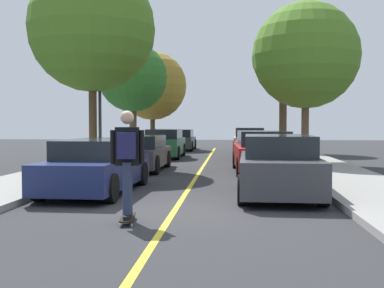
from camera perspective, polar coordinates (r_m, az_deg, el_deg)
The scene contains 18 objects.
ground at distance 9.60m, azimuth -2.02°, elevation -7.77°, with size 80.00×80.00×0.00m, color #2D2D30.
center_line at distance 13.53m, azimuth -0.06°, elevation -4.76°, with size 0.12×39.20×0.01m, color gold.
parked_car_left_nearest at distance 12.19m, azimuth -11.08°, elevation -2.52°, with size 1.94×4.48×1.31m.
parked_car_left_near at distance 17.59m, azimuth -6.18°, elevation -1.08°, with size 1.89×4.08×1.25m.
parked_car_left_far at distance 23.93m, azimuth -3.30°, elevation 0.05°, with size 1.85×4.27×1.40m.
parked_car_left_farthest at distance 30.68m, azimuth -1.55°, elevation 0.48°, with size 2.03×4.49×1.31m.
parked_car_right_nearest at distance 11.51m, azimuth 10.12°, elevation -2.58°, with size 1.95×4.19×1.42m.
parked_car_right_near at distance 17.02m, azimuth 8.33°, elevation -0.94°, with size 2.10×4.35×1.43m.
parked_car_right_far at distance 23.17m, azimuth 7.34°, elevation -0.15°, with size 1.98×4.57×1.32m.
parked_car_right_farthest at distance 29.63m, azimuth 6.75°, elevation 0.50°, with size 2.00×4.41×1.43m.
street_tree_left_nearest at distance 18.87m, azimuth -11.68°, elevation 13.14°, with size 4.71×4.71×7.44m.
street_tree_left_near at distance 25.90m, azimuth -6.98°, elevation 7.75°, with size 3.64×3.64×5.79m.
street_tree_left_far at distance 32.18m, azimuth -4.67°, elevation 6.83°, with size 4.49×4.49×6.27m.
street_tree_right_nearest at distance 20.26m, azimuth 13.24°, elevation 10.09°, with size 4.27×4.27×6.42m.
street_tree_right_near at distance 28.70m, azimuth 10.70°, elevation 9.81°, with size 3.61×3.61×7.11m.
streetlamp at distance 19.12m, azimuth -10.81°, elevation 8.23°, with size 0.36×0.24×6.18m.
skateboard at distance 8.47m, azimuth -7.57°, elevation -8.57°, with size 0.32×0.86×0.10m.
skateboarder at distance 8.30m, azimuth -7.63°, elevation -1.48°, with size 0.59×0.71×1.82m.
Camera 1 is at (1.09, -9.38, 1.71)m, focal length 45.33 mm.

